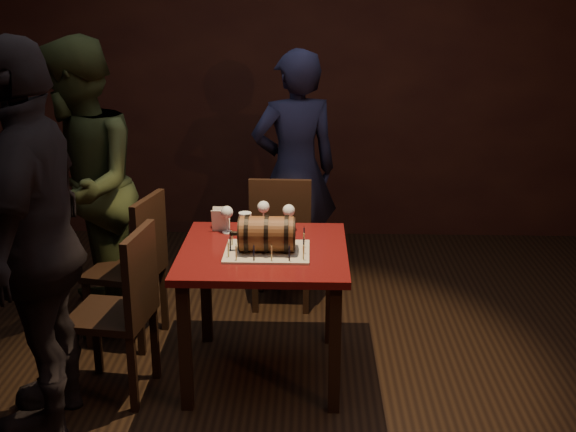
{
  "coord_description": "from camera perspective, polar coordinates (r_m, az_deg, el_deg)",
  "views": [
    {
      "loc": [
        0.13,
        -3.56,
        2.11
      ],
      "look_at": [
        0.01,
        0.05,
        0.95
      ],
      "focal_mm": 45.0,
      "sensor_mm": 36.0,
      "label": 1
    }
  ],
  "objects": [
    {
      "name": "pint_of_ale",
      "position": [
        4.04,
        -3.39,
        -0.79
      ],
      "size": [
        0.07,
        0.07,
        0.15
      ],
      "color": "silver",
      "rests_on": "pub_table"
    },
    {
      "name": "barrel_cake",
      "position": [
        3.81,
        -1.68,
        -1.42
      ],
      "size": [
        0.35,
        0.2,
        0.2
      ],
      "color": "brown",
      "rests_on": "cake_board"
    },
    {
      "name": "pub_table",
      "position": [
        3.94,
        -1.93,
        -4.11
      ],
      "size": [
        0.9,
        0.9,
        0.75
      ],
      "color": "#450B0C",
      "rests_on": "ground"
    },
    {
      "name": "person_back",
      "position": [
        5.1,
        0.56,
        3.56
      ],
      "size": [
        0.71,
        0.57,
        1.71
      ],
      "primitive_type": "imported",
      "rotation": [
        0.0,
        0.0,
        3.43
      ],
      "color": "#1C1D38",
      "rests_on": "ground"
    },
    {
      "name": "chair_back",
      "position": [
        4.8,
        -0.54,
        -1.51
      ],
      "size": [
        0.41,
        0.41,
        0.93
      ],
      "color": "black",
      "rests_on": "ground"
    },
    {
      "name": "chair_left_front",
      "position": [
        3.88,
        -12.81,
        -6.8
      ],
      "size": [
        0.45,
        0.45,
        0.93
      ],
      "color": "black",
      "rests_on": "ground"
    },
    {
      "name": "wine_glass_mid",
      "position": [
        4.21,
        -1.95,
        0.62
      ],
      "size": [
        0.07,
        0.07,
        0.16
      ],
      "color": "silver",
      "rests_on": "pub_table"
    },
    {
      "name": "wine_glass_right",
      "position": [
        4.14,
        0.06,
        0.34
      ],
      "size": [
        0.07,
        0.07,
        0.16
      ],
      "color": "silver",
      "rests_on": "pub_table"
    },
    {
      "name": "chair_left_rear",
      "position": [
        4.44,
        -11.93,
        -3.52
      ],
      "size": [
        0.48,
        0.48,
        0.93
      ],
      "color": "black",
      "rests_on": "ground"
    },
    {
      "name": "wine_glass_left",
      "position": [
        4.12,
        -4.85,
        0.21
      ],
      "size": [
        0.07,
        0.07,
        0.16
      ],
      "color": "silver",
      "rests_on": "pub_table"
    },
    {
      "name": "cake_board",
      "position": [
        3.84,
        -1.66,
        -2.82
      ],
      "size": [
        0.45,
        0.35,
        0.01
      ],
      "primitive_type": "cube",
      "color": "#AC9F8B",
      "rests_on": "pub_table"
    },
    {
      "name": "room_shell",
      "position": [
        3.63,
        -0.23,
        6.53
      ],
      "size": [
        5.04,
        5.04,
        2.8
      ],
      "color": "black",
      "rests_on": "ground"
    },
    {
      "name": "person_left_front",
      "position": [
        3.58,
        -19.31,
        -2.0
      ],
      "size": [
        0.53,
        1.15,
        1.91
      ],
      "primitive_type": "imported",
      "rotation": [
        0.0,
        0.0,
        -1.51
      ],
      "color": "black",
      "rests_on": "ground"
    },
    {
      "name": "person_left_rear",
      "position": [
        4.62,
        -16.03,
        2.15
      ],
      "size": [
        0.92,
        1.05,
        1.83
      ],
      "primitive_type": "imported",
      "rotation": [
        0.0,
        0.0,
        -1.28
      ],
      "color": "#313B1D",
      "rests_on": "ground"
    },
    {
      "name": "menu_card",
      "position": [
        4.18,
        -5.33,
        -0.3
      ],
      "size": [
        0.1,
        0.05,
        0.13
      ],
      "primitive_type": null,
      "color": "white",
      "rests_on": "pub_table"
    },
    {
      "name": "birthday_candles",
      "position": [
        3.83,
        -1.65,
        -2.17
      ],
      "size": [
        0.4,
        0.3,
        0.09
      ],
      "color": "#EDE28E",
      "rests_on": "cake_board"
    }
  ]
}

